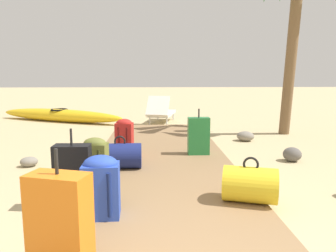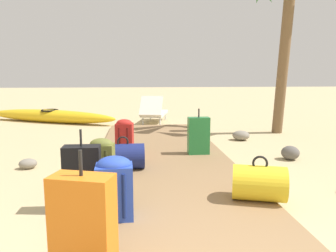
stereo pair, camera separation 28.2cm
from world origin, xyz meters
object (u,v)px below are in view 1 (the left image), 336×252
Objects in this scene: suitcase_black at (73,174)px; duffel_bag_yellow at (250,184)px; backpack_olive at (95,161)px; suitcase_orange at (60,221)px; backpack_red at (124,136)px; duffel_bag_navy at (120,156)px; suitcase_green at (199,136)px; backpack_blue at (101,185)px; lounge_chair at (161,112)px; kayak at (59,115)px.

duffel_bag_yellow is at bearing -2.19° from suitcase_black.
backpack_olive is 0.75× the size of suitcase_black.
suitcase_orange reaches higher than backpack_red.
suitcase_green reaches higher than duffel_bag_navy.
suitcase_black reaches higher than backpack_olive.
backpack_red is (-0.01, 0.74, 0.14)m from duffel_bag_navy.
backpack_olive is at bearing -98.07° from backpack_red.
backpack_blue is 6.51m from lounge_chair.
lounge_chair is at bearing 83.40° from suitcase_orange.
duffel_bag_navy is 1.00× the size of backpack_red.
suitcase_orange is at bearing -93.90° from duffel_bag_navy.
suitcase_green is at bearing 32.44° from duffel_bag_navy.
lounge_chair reaches higher than backpack_olive.
suitcase_black is 0.48× the size of lounge_chair.
backpack_red is at bearing -99.41° from lounge_chair.
suitcase_orange is 1.38× the size of backpack_red.
backpack_blue is at bearing -90.07° from backpack_red.
backpack_blue is at bearing -76.63° from backpack_olive.
backpack_blue is 2.69m from suitcase_green.
backpack_olive is at bearing -106.23° from duffel_bag_navy.
suitcase_green is at bearing 51.92° from suitcase_black.
duffel_bag_yellow is 0.39× the size of lounge_chair.
duffel_bag_yellow is 0.15× the size of kayak.
suitcase_orange is 3.16m from backpack_red.
suitcase_black reaches higher than suitcase_green.
backpack_blue is at bearing 78.98° from suitcase_orange.
suitcase_black reaches higher than backpack_red.
lounge_chair is (-0.81, 6.17, 0.06)m from duffel_bag_yellow.
backpack_red is 4.18m from lounge_chair.
duffel_bag_yellow reaches higher than kayak.
suitcase_orange reaches higher than kayak.
lounge_chair is at bearing 97.49° from duffel_bag_yellow.
suitcase_green is 1.23m from backpack_red.
suitcase_green is 3.48m from suitcase_orange.
backpack_red is 5.11m from kayak.
suitcase_black is (-0.35, 0.37, -0.00)m from backpack_blue.
duffel_bag_yellow is at bearing -82.70° from suitcase_green.
lounge_chair is 0.39× the size of kayak.
lounge_chair reaches higher than duffel_bag_yellow.
lounge_chair is (0.69, 6.48, -0.06)m from backpack_blue.
duffel_bag_yellow is 7.62m from kayak.
kayak is (-3.57, 4.50, -0.20)m from suitcase_green.
duffel_bag_navy is at bearing -89.55° from backpack_red.
kayak is at bearing 128.40° from suitcase_green.
backpack_olive is at bearing 161.50° from duffel_bag_yellow.
backpack_blue is 0.82m from suitcase_orange.
backpack_blue reaches higher than kayak.
suitcase_black is (-0.20, 1.17, -0.03)m from suitcase_orange.
suitcase_black is at bearing -100.13° from backpack_red.
kayak is at bearing 120.20° from duffel_bag_yellow.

